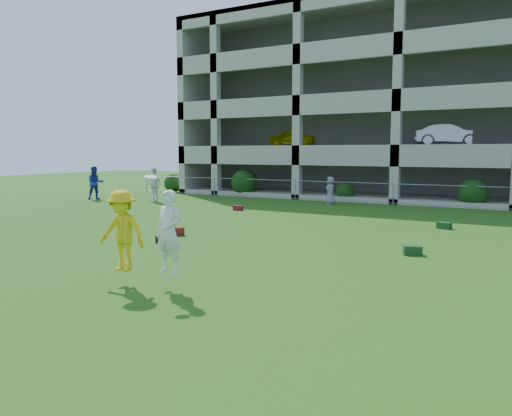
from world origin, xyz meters
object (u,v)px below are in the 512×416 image
Objects in this scene: bystander_a at (95,183)px; bystander_c at (330,191)px; frisbee_contest at (134,231)px; parking_garage at (428,107)px; bystander_b at (154,185)px.

bystander_c is (13.57, 4.39, -0.24)m from bystander_a.
parking_garage is at bearing 89.04° from frisbee_contest.
bystander_b is at bearing -100.50° from bystander_c.
bystander_c is at bearing 98.06° from frisbee_contest.
bystander_a is 0.96× the size of frisbee_contest.
frisbee_contest is 28.83m from parking_garage.
parking_garage reaches higher than bystander_c.
bystander_a is 22.79m from parking_garage.
bystander_b is at bearing -47.27° from bystander_a.
frisbee_contest is (2.55, -18.02, 0.45)m from bystander_c.
bystander_a is at bearing -138.27° from parking_garage.
parking_garage reaches higher than bystander_a.
parking_garage is (16.59, 14.80, 5.00)m from bystander_a.
bystander_b is 18.63m from frisbee_contest.
frisbee_contest reaches higher than bystander_a.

